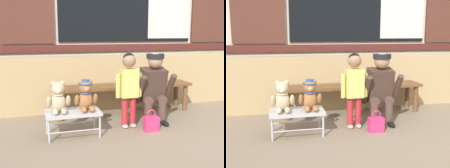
% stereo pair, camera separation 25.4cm
% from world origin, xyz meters
% --- Properties ---
extents(ground_plane, '(60.00, 60.00, 0.00)m').
position_xyz_m(ground_plane, '(0.00, 0.00, 0.00)').
color(ground_plane, '#84725B').
extents(brick_low_wall, '(6.96, 0.25, 0.85)m').
position_xyz_m(brick_low_wall, '(0.00, 1.43, 0.42)').
color(brick_low_wall, tan).
rests_on(brick_low_wall, ground).
extents(shop_facade, '(7.10, 0.26, 3.35)m').
position_xyz_m(shop_facade, '(0.00, 1.94, 1.69)').
color(shop_facade, beige).
rests_on(shop_facade, ground).
extents(wooden_bench_long, '(2.10, 0.40, 0.44)m').
position_xyz_m(wooden_bench_long, '(-0.34, 1.06, 0.37)').
color(wooden_bench_long, brown).
rests_on(wooden_bench_long, ground).
extents(small_display_bench, '(0.64, 0.36, 0.30)m').
position_xyz_m(small_display_bench, '(-1.23, 0.32, 0.27)').
color(small_display_bench, '#BCBCC1').
rests_on(small_display_bench, ground).
extents(teddy_bear_plain, '(0.28, 0.26, 0.36)m').
position_xyz_m(teddy_bear_plain, '(-1.39, 0.32, 0.46)').
color(teddy_bear_plain, '#CCB289').
rests_on(teddy_bear_plain, small_display_bench).
extents(teddy_bear_with_hat, '(0.28, 0.27, 0.36)m').
position_xyz_m(teddy_bear_with_hat, '(-1.07, 0.32, 0.47)').
color(teddy_bear_with_hat, '#A86B3D').
rests_on(teddy_bear_with_hat, small_display_bench).
extents(child_standing, '(0.35, 0.18, 0.96)m').
position_xyz_m(child_standing, '(-0.49, 0.42, 0.59)').
color(child_standing, '#B7282D').
rests_on(child_standing, ground).
extents(adult_crouching, '(0.50, 0.49, 0.95)m').
position_xyz_m(adult_crouching, '(-0.10, 0.52, 0.48)').
color(adult_crouching, brown).
rests_on(adult_crouching, ground).
extents(handbag_on_ground, '(0.18, 0.11, 0.27)m').
position_xyz_m(handbag_on_ground, '(-0.27, 0.21, 0.10)').
color(handbag_on_ground, '#E53370').
rests_on(handbag_on_ground, ground).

